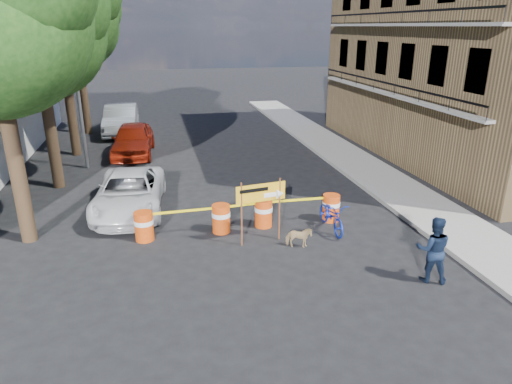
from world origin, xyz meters
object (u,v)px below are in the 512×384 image
suv_white (129,193)px  sedan_silver (121,119)px  sedan_red (133,139)px  barrel_mid_left (221,218)px  detour_sign (267,196)px  pedestrian (433,249)px  barrel_far_left (144,226)px  dog (299,237)px  bicycle (332,202)px  barrel_mid_right (264,213)px  barrel_far_right (331,207)px

suv_white → sedan_silver: size_ratio=0.93×
suv_white → sedan_red: bearing=95.4°
barrel_mid_left → detour_sign: size_ratio=0.46×
barrel_mid_left → pedestrian: pedestrian is taller
barrel_far_left → dog: size_ratio=1.19×
bicycle → suv_white: size_ratio=0.39×
barrel_mid_right → barrel_far_left: bearing=-176.8°
barrel_mid_left → sedan_red: (-2.92, 10.00, 0.32)m
barrel_far_left → dog: bearing=-18.8°
barrel_far_right → bicycle: bicycle is taller
sedan_silver → barrel_mid_right: bearing=-69.9°
pedestrian → barrel_far_right: bearing=-52.0°
dog → suv_white: bearing=67.9°
dog → suv_white: suv_white is taller
barrel_mid_right → bicycle: bearing=-20.3°
barrel_mid_right → pedestrian: 5.36m
dog → sedan_silver: (-5.78, 16.79, 0.53)m
barrel_mid_left → bicycle: size_ratio=0.48×
bicycle → sedan_red: bearing=120.4°
pedestrian → suv_white: pedestrian is taller
bicycle → dog: size_ratio=2.48×
barrel_far_left → suv_white: suv_white is taller
detour_sign → barrel_mid_left: bearing=133.7°
bicycle → suv_white: 6.96m
barrel_mid_left → bicycle: 3.50m
sedan_silver → barrel_mid_left: bearing=-74.9°
barrel_far_right → suv_white: 6.92m
barrel_mid_left → sedan_red: bearing=106.3°
detour_sign → sedan_silver: (-4.99, 16.18, -0.58)m
barrel_far_left → pedestrian: bearing=-29.3°
detour_sign → dog: size_ratio=2.59×
barrel_far_left → dog: 4.63m
sedan_red → bicycle: bearing=-55.0°
barrel_far_left → detour_sign: (3.59, -0.89, 0.96)m
suv_white → barrel_mid_right: bearing=-23.8°
barrel_far_left → suv_white: 2.56m
barrel_far_right → barrel_far_left: bearing=-178.5°
barrel_mid_left → dog: barrel_mid_left is taller
barrel_far_right → bicycle: 0.88m
pedestrian → barrel_far_left: bearing=-5.7°
barrel_mid_right → suv_white: 4.82m
barrel_far_right → bicycle: size_ratio=0.48×
barrel_far_left → sedan_red: 10.10m
barrel_mid_left → barrel_far_right: bearing=1.4°
barrel_far_left → barrel_mid_right: 3.74m
barrel_mid_right → barrel_far_right: 2.28m
detour_sign → pedestrian: size_ratio=1.12×
detour_sign → suv_white: (-4.08, 3.39, -0.77)m
bicycle → sedan_red: 12.37m
suv_white → sedan_red: (-0.08, 7.57, 0.12)m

